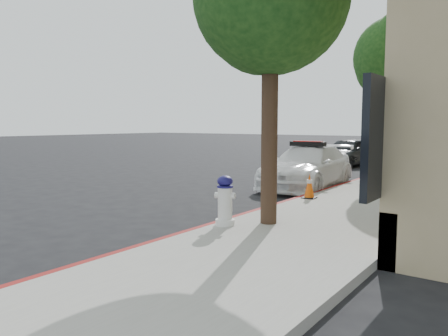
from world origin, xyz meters
name	(u,v)px	position (x,y,z in m)	size (l,w,h in m)	color
ground	(211,200)	(0.00, 0.00, 0.00)	(120.00, 120.00, 0.00)	black
sidewalk	(436,172)	(3.60, 10.00, 0.07)	(3.20, 50.00, 0.15)	gray
curb_strip	(396,169)	(2.06, 10.00, 0.07)	(0.12, 50.00, 0.15)	maroon
tree_mid	(395,56)	(2.93, 5.99, 4.16)	(2.77, 2.64, 5.43)	black
tree_far	(442,72)	(2.93, 13.99, 4.39)	(3.10, 3.00, 5.81)	black
police_car	(307,167)	(1.10, 3.47, 0.66)	(2.09, 4.59, 1.45)	white
parked_car_mid	(348,152)	(-0.33, 10.90, 0.66)	(1.57, 3.90, 1.33)	black
parked_car_far	(416,144)	(0.90, 18.78, 0.75)	(1.58, 4.53, 1.49)	#141A34
fire_hydrant	(225,201)	(2.35, -2.62, 0.59)	(0.39, 0.35, 0.91)	silver
traffic_cone	(309,186)	(2.35, 0.94, 0.45)	(0.35, 0.35, 0.61)	black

